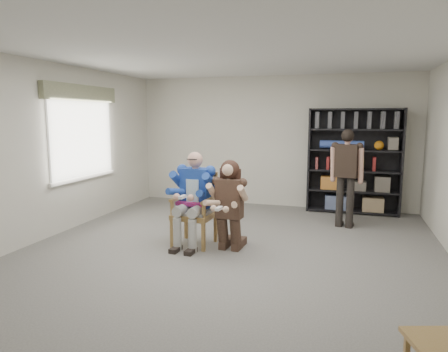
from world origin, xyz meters
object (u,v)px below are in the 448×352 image
(armchair, at_px, (194,209))
(bookshelf, at_px, (354,161))
(seated_man, at_px, (194,199))
(standing_man, at_px, (346,179))
(kneeling_woman, at_px, (229,207))

(armchair, distance_m, bookshelf, 3.72)
(seated_man, height_order, standing_man, standing_man)
(armchair, distance_m, kneeling_woman, 0.60)
(seated_man, distance_m, kneeling_woman, 0.60)
(kneeling_woman, xyz_separation_m, bookshelf, (1.73, 2.99, 0.40))
(armchair, height_order, seated_man, seated_man)
(bookshelf, relative_size, standing_man, 1.22)
(kneeling_woman, relative_size, standing_man, 0.76)
(seated_man, bearing_deg, kneeling_woman, -8.57)
(kneeling_woman, distance_m, bookshelf, 3.48)
(bookshelf, bearing_deg, seated_man, -128.89)
(armchair, xyz_separation_m, kneeling_woman, (0.58, -0.12, 0.10))
(seated_man, height_order, bookshelf, bookshelf)
(kneeling_woman, relative_size, bookshelf, 0.62)
(armchair, bearing_deg, standing_man, 40.95)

